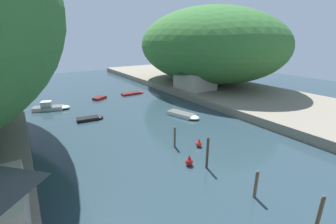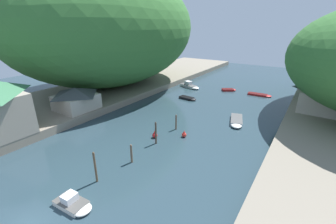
% 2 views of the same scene
% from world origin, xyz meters
% --- Properties ---
extents(water_surface, '(130.00, 130.00, 0.00)m').
position_xyz_m(water_surface, '(0.00, 30.00, 0.00)').
color(water_surface, '#283D47').
rests_on(water_surface, ground).
extents(left_bank, '(22.00, 120.00, 1.36)m').
position_xyz_m(left_bank, '(-25.42, 30.00, 0.68)').
color(left_bank, gray).
rests_on(left_bank, ground).
extents(hillside_left, '(36.05, 50.47, 27.38)m').
position_xyz_m(hillside_left, '(-26.52, 35.36, 15.05)').
color(hillside_left, '#387033').
rests_on(hillside_left, left_bank).
extents(boathouse_shed, '(6.80, 6.93, 4.04)m').
position_xyz_m(boathouse_shed, '(-18.06, 18.28, 3.45)').
color(boathouse_shed, '#B2A899').
rests_on(boathouse_shed, left_bank).
extents(right_bank_cottage, '(6.97, 8.61, 5.47)m').
position_xyz_m(right_bank_cottage, '(18.99, 42.38, 4.19)').
color(right_bank_cottage, '#B2A899').
rests_on(right_bank_cottage, right_bank).
extents(boat_yellow_tender, '(4.00, 2.02, 1.25)m').
position_xyz_m(boat_yellow_tender, '(1.06, 3.89, 0.38)').
color(boat_yellow_tender, silver).
rests_on(boat_yellow_tender, water_surface).
extents(boat_mid_channel, '(4.24, 2.00, 0.48)m').
position_xyz_m(boat_mid_channel, '(-5.68, 38.37, 0.24)').
color(boat_mid_channel, black).
rests_on(boat_mid_channel, water_surface).
extents(boat_near_quay, '(3.80, 3.27, 0.50)m').
position_xyz_m(boat_near_quay, '(-0.32, 50.50, 0.25)').
color(boat_near_quay, red).
rests_on(boat_near_quay, water_surface).
extents(boat_navy_launch, '(3.50, 6.15, 0.62)m').
position_xyz_m(boat_navy_launch, '(7.66, 31.27, 0.31)').
color(boat_navy_launch, white).
rests_on(boat_navy_launch, water_surface).
extents(boat_far_upstream, '(5.42, 1.92, 0.40)m').
position_xyz_m(boat_far_upstream, '(7.33, 50.43, 0.20)').
color(boat_far_upstream, red).
rests_on(boat_far_upstream, water_surface).
extents(boat_red_skiff, '(6.50, 3.90, 1.63)m').
position_xyz_m(boat_red_skiff, '(-10.24, 47.61, 0.49)').
color(boat_red_skiff, white).
rests_on(boat_red_skiff, water_surface).
extents(mooring_post_nearest, '(0.23, 0.23, 3.70)m').
position_xyz_m(mooring_post_nearest, '(-0.07, 7.54, 1.86)').
color(mooring_post_nearest, brown).
rests_on(mooring_post_nearest, water_surface).
extents(mooring_post_second, '(0.27, 0.27, 2.50)m').
position_xyz_m(mooring_post_second, '(0.60, 12.39, 1.26)').
color(mooring_post_second, brown).
rests_on(mooring_post_second, water_surface).
extents(mooring_post_middle, '(0.26, 0.26, 3.38)m').
position_xyz_m(mooring_post_middle, '(0.30, 17.83, 1.70)').
color(mooring_post_middle, '#4C3D2D').
rests_on(mooring_post_middle, water_surface).
extents(mooring_post_fourth, '(0.27, 0.27, 2.58)m').
position_xyz_m(mooring_post_fourth, '(0.23, 23.40, 1.30)').
color(mooring_post_fourth, brown).
rests_on(mooring_post_fourth, water_surface).
extents(channel_buoy_near, '(0.71, 0.71, 1.06)m').
position_xyz_m(channel_buoy_near, '(2.66, 21.80, 0.41)').
color(channel_buoy_near, red).
rests_on(channel_buoy_near, water_surface).
extents(channel_buoy_far, '(0.77, 0.77, 1.16)m').
position_xyz_m(channel_buoy_far, '(-0.90, 19.16, 0.45)').
color(channel_buoy_far, red).
rests_on(channel_buoy_far, water_surface).
extents(person_on_quay, '(0.28, 0.41, 1.69)m').
position_xyz_m(person_on_quay, '(-16.46, 15.58, 2.34)').
color(person_on_quay, '#282D3D').
rests_on(person_on_quay, left_bank).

